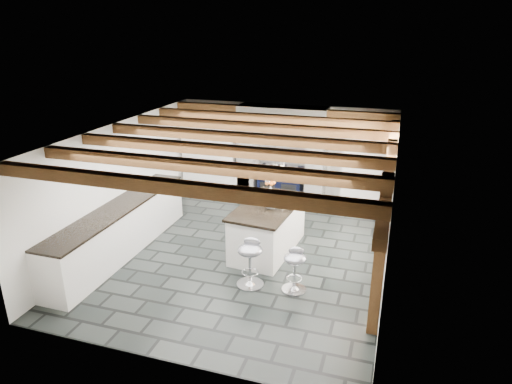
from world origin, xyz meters
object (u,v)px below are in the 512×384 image
(bar_stool_near, at_px, (295,265))
(bar_stool_far, at_px, (250,257))
(kitchen_island, at_px, (268,227))
(range_cooker, at_px, (281,185))

(bar_stool_near, relative_size, bar_stool_far, 0.89)
(kitchen_island, bearing_deg, range_cooker, 104.02)
(kitchen_island, xyz_separation_m, bar_stool_near, (0.79, -1.21, -0.01))
(range_cooker, distance_m, bar_stool_far, 3.67)
(range_cooker, distance_m, kitchen_island, 2.40)
(range_cooker, distance_m, bar_stool_near, 3.76)
(bar_stool_near, xyz_separation_m, bar_stool_far, (-0.72, -0.07, 0.05))
(kitchen_island, bearing_deg, bar_stool_far, -81.55)
(kitchen_island, relative_size, bar_stool_far, 2.34)
(bar_stool_near, bearing_deg, kitchen_island, 113.59)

